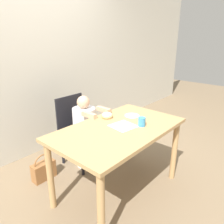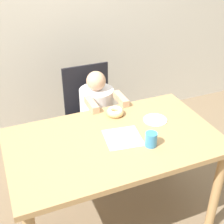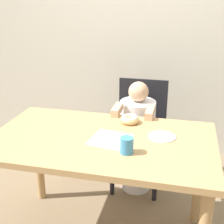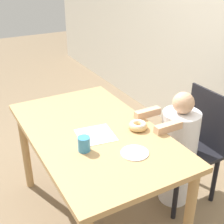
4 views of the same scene
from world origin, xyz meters
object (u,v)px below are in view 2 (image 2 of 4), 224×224
(child_figure, at_px, (97,124))
(handbag, at_px, (37,159))
(donut, at_px, (115,112))
(cup, at_px, (151,139))
(chair, at_px, (92,117))

(child_figure, xyz_separation_m, handbag, (-0.52, 0.15, -0.33))
(handbag, bearing_deg, donut, -44.60)
(child_figure, height_order, donut, child_figure)
(child_figure, distance_m, handbag, 0.63)
(handbag, relative_size, cup, 3.60)
(chair, distance_m, cup, 0.96)
(donut, bearing_deg, child_figure, 90.53)
(cup, bearing_deg, handbag, 122.26)
(chair, height_order, donut, chair)
(donut, height_order, cup, cup)
(chair, distance_m, donut, 0.59)
(child_figure, relative_size, cup, 10.37)
(chair, bearing_deg, handbag, 177.87)
(donut, bearing_deg, chair, 90.39)
(child_figure, bearing_deg, cup, -85.42)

